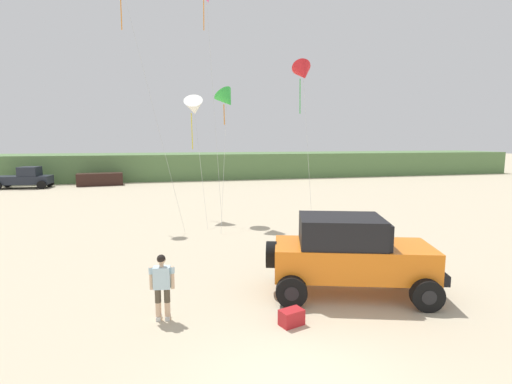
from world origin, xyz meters
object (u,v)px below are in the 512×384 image
Objects in this scene: kite_white_parafoil at (194,108)px; kite_black_sled at (303,73)px; person_watching at (162,283)px; kite_orange_streamer at (227,99)px; jeep at (350,253)px; distant_sedan at (100,179)px; distant_pickup at (25,178)px; cooler_box at (291,317)px.

kite_black_sled reaches higher than kite_white_parafoil.
person_watching is 13.46m from kite_orange_streamer.
jeep is 0.58× the size of kite_black_sled.
kite_black_sled is (13.45, -20.32, 7.32)m from distant_sedan.
distant_pickup is (-17.65, 29.53, -0.26)m from jeep.
kite_black_sled is at bearing -26.90° from kite_white_parafoil.
cooler_box is 15.43m from kite_white_parafoil.
kite_orange_streamer is at bearing 69.64° from cooler_box.
kite_orange_streamer reaches higher than cooler_box.
jeep is 0.69× the size of kite_orange_streamer.
jeep reaches higher than distant_pickup.
distant_sedan is at bearing 101.15° from person_watching.
kite_black_sled is (4.40, 11.36, 7.73)m from cooler_box.
cooler_box is 0.08× the size of kite_white_parafoil.
kite_orange_streamer is (9.59, -19.00, 6.00)m from distant_sedan.
jeep reaches higher than person_watching.
distant_sedan is 25.45m from kite_black_sled.
kite_orange_streamer is (1.64, -1.47, 0.35)m from kite_white_parafoil.
jeep is 3.01× the size of person_watching.
kite_orange_streamer reaches higher than kite_white_parafoil.
person_watching is at bearing -67.50° from distant_pickup.
person_watching is 0.40× the size of distant_sedan.
jeep is 5.26m from person_watching.
distant_sedan is (-9.05, 31.68, 0.41)m from cooler_box.
jeep is 12.18m from kite_black_sled.
kite_white_parafoil reaches higher than cooler_box.
cooler_box is 0.12× the size of distant_pickup.
kite_orange_streamer reaches higher than distant_sedan.
distant_pickup is 0.64× the size of kite_orange_streamer.
kite_black_sled is (7.39, 10.37, 6.99)m from person_watching.
jeep is 12.59m from kite_orange_streamer.
kite_orange_streamer is 4.29m from kite_black_sled.
jeep is at bearing -59.13° from distant_pickup.
distant_sedan is 0.49× the size of kite_black_sled.
kite_orange_streamer reaches higher than jeep.
cooler_box is 0.13× the size of distant_sedan.
jeep is at bearing -81.41° from kite_orange_streamer.
distant_pickup is 22.71m from kite_white_parafoil.
jeep is 1.07× the size of distant_pickup.
kite_black_sled is (19.81, -19.60, 6.99)m from distant_pickup.
person_watching is 32.45m from distant_pickup.
cooler_box is 0.06× the size of kite_black_sled.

